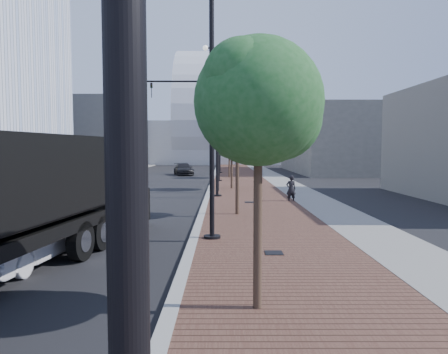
{
  "coord_description": "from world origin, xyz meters",
  "views": [
    {
      "loc": [
        0.96,
        -3.55,
        3.09
      ],
      "look_at": [
        1.0,
        12.0,
        2.0
      ],
      "focal_mm": 33.33,
      "sensor_mm": 36.0,
      "label": 1
    }
  ],
  "objects_px": {
    "dump_truck": "(54,205)",
    "dark_car_mid": "(125,176)",
    "white_sedan": "(28,237)",
    "pedestrian": "(291,189)"
  },
  "relations": [
    {
      "from": "dump_truck",
      "to": "dark_car_mid",
      "type": "height_order",
      "value": "dump_truck"
    },
    {
      "from": "white_sedan",
      "to": "pedestrian",
      "type": "distance_m",
      "value": 15.23
    },
    {
      "from": "dark_car_mid",
      "to": "pedestrian",
      "type": "bearing_deg",
      "value": -64.95
    },
    {
      "from": "white_sedan",
      "to": "dark_car_mid",
      "type": "xyz_separation_m",
      "value": [
        -3.4,
        25.53,
        -0.11
      ]
    },
    {
      "from": "dump_truck",
      "to": "pedestrian",
      "type": "height_order",
      "value": "dump_truck"
    },
    {
      "from": "dump_truck",
      "to": "white_sedan",
      "type": "xyz_separation_m",
      "value": [
        -0.36,
        -0.87,
        -0.73
      ]
    },
    {
      "from": "dump_truck",
      "to": "pedestrian",
      "type": "bearing_deg",
      "value": 60.88
    },
    {
      "from": "pedestrian",
      "to": "white_sedan",
      "type": "bearing_deg",
      "value": 42.85
    },
    {
      "from": "white_sedan",
      "to": "pedestrian",
      "type": "height_order",
      "value": "pedestrian"
    },
    {
      "from": "dark_car_mid",
      "to": "pedestrian",
      "type": "distance_m",
      "value": 18.21
    }
  ]
}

